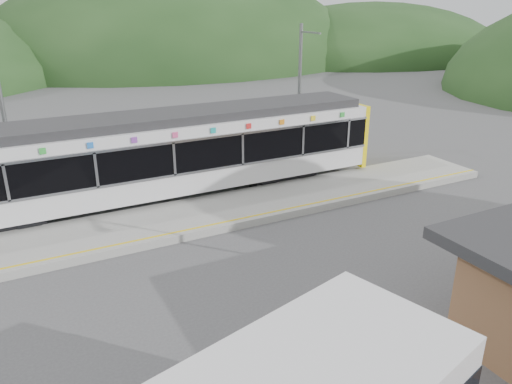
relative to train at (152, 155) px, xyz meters
name	(u,v)px	position (x,y,z in m)	size (l,w,h in m)	color
ground	(257,249)	(1.82, -6.00, -2.06)	(120.00, 120.00, 0.00)	#4C4C4F
hills	(319,177)	(8.01, -0.71, -2.06)	(146.00, 149.00, 26.00)	#1E3D19
platform	(219,212)	(1.82, -2.70, -1.91)	(26.00, 3.20, 0.30)	#9E9E99
yellow_line	(233,220)	(1.82, -4.00, -1.76)	(26.00, 0.10, 0.01)	yellow
train	(152,155)	(0.00, 0.00, 0.00)	(20.44, 3.01, 3.74)	black
catenary_mast_west	(4,118)	(-5.18, 2.56, 1.58)	(0.18, 1.80, 7.00)	slate
catenary_mast_east	(300,91)	(8.82, 2.56, 1.58)	(0.18, 1.80, 7.00)	slate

